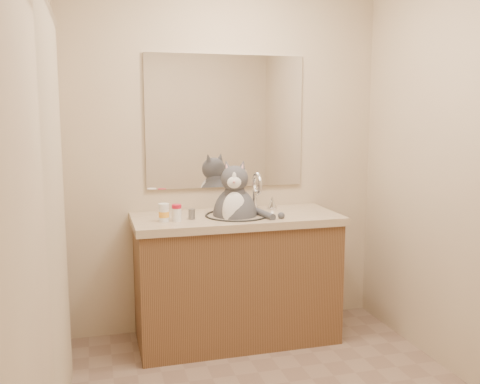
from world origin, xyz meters
name	(u,v)px	position (x,y,z in m)	size (l,w,h in m)	color
room	(289,180)	(0.00, 0.00, 1.20)	(2.22, 2.52, 2.42)	gray
vanity	(236,275)	(0.00, 0.96, 0.44)	(1.34, 0.59, 1.12)	brown
mirror	(226,122)	(0.00, 1.24, 1.45)	(1.10, 0.02, 0.90)	white
shower_curtain	(58,224)	(-1.05, 0.10, 1.03)	(0.02, 1.30, 1.93)	#C1AC92
cat	(235,212)	(-0.01, 0.95, 0.88)	(0.39, 0.42, 0.57)	#434448
pill_bottle_redcap	(177,213)	(-0.40, 0.88, 0.90)	(0.06, 0.06, 0.10)	white
pill_bottle_orange	(164,213)	(-0.48, 0.89, 0.90)	(0.07, 0.07, 0.11)	white
grey_canister	(192,214)	(-0.30, 0.91, 0.88)	(0.04, 0.04, 0.07)	slate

